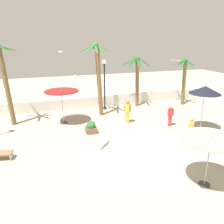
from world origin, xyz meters
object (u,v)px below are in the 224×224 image
(patio_umbrella_1, at_px, (62,93))
(guest_1, at_px, (128,109))
(patio_umbrella_0, at_px, (211,142))
(palm_tree_0, at_px, (184,76))
(patio_umbrella_2, at_px, (205,90))
(seagull_1, at_px, (178,60))
(palm_tree_3, at_px, (4,76))
(guest_0, at_px, (170,114))
(planter, at_px, (91,127))
(seagull_0, at_px, (61,52))
(guest_2, at_px, (191,127))
(palm_tree_1, at_px, (98,72))
(lamp_post_0, at_px, (104,79))
(seagull_2, at_px, (76,77))
(palm_tree_2, at_px, (137,75))

(patio_umbrella_1, distance_m, guest_1, 4.96)
(patio_umbrella_0, relative_size, palm_tree_0, 0.54)
(patio_umbrella_2, distance_m, seagull_1, 6.98)
(patio_umbrella_0, distance_m, palm_tree_3, 13.59)
(guest_0, bearing_deg, seagull_1, 54.07)
(palm_tree_0, xyz_separation_m, planter, (-9.86, -3.91, -2.33))
(seagull_0, bearing_deg, guest_2, -58.27)
(palm_tree_1, distance_m, lamp_post_0, 1.94)
(seagull_1, height_order, seagull_2, seagull_2)
(palm_tree_0, height_order, seagull_2, seagull_2)
(patio_umbrella_2, xyz_separation_m, palm_tree_0, (2.66, 5.94, -0.15))
(palm_tree_2, distance_m, seagull_1, 4.10)
(palm_tree_0, bearing_deg, seagull_2, -147.96)
(patio_umbrella_1, bearing_deg, guest_0, -22.33)
(palm_tree_1, height_order, seagull_1, palm_tree_1)
(guest_2, bearing_deg, guest_1, 119.71)
(guest_1, xyz_separation_m, seagull_2, (-4.37, -4.08, 3.27))
(guest_0, height_order, seagull_2, seagull_2)
(palm_tree_3, relative_size, seagull_1, 5.93)
(patio_umbrella_1, distance_m, lamp_post_0, 4.64)
(palm_tree_3, relative_size, seagull_0, 5.84)
(seagull_0, xyz_separation_m, planter, (0.94, -7.07, -4.58))
(palm_tree_0, relative_size, palm_tree_2, 0.96)
(patio_umbrella_2, relative_size, seagull_2, 3.31)
(guest_2, bearing_deg, seagull_1, 63.11)
(palm_tree_0, xyz_separation_m, seagull_1, (-0.49, 0.56, 1.43))
(seagull_1, bearing_deg, seagull_0, 165.85)
(guest_0, distance_m, planter, 5.75)
(seagull_0, height_order, seagull_2, seagull_0)
(palm_tree_0, relative_size, seagull_2, 4.57)
(palm_tree_1, bearing_deg, planter, -113.25)
(patio_umbrella_1, height_order, palm_tree_2, palm_tree_2)
(patio_umbrella_2, relative_size, guest_1, 1.84)
(patio_umbrella_2, bearing_deg, palm_tree_1, 137.14)
(seagull_1, height_order, planter, seagull_1)
(seagull_1, bearing_deg, lamp_post_0, 177.31)
(guest_0, relative_size, seagull_2, 1.61)
(guest_1, height_order, seagull_0, seagull_0)
(palm_tree_1, xyz_separation_m, seagull_1, (7.94, 1.15, 0.57))
(guest_0, bearing_deg, palm_tree_3, 160.34)
(guest_2, bearing_deg, palm_tree_2, 89.89)
(seagull_1, bearing_deg, palm_tree_0, -48.89)
(planter, bearing_deg, guest_1, 17.97)
(palm_tree_0, bearing_deg, patio_umbrella_0, -120.66)
(patio_umbrella_1, relative_size, guest_1, 1.49)
(guest_2, xyz_separation_m, seagull_0, (-6.39, 10.33, 4.00))
(guest_2, relative_size, seagull_1, 1.61)
(palm_tree_0, xyz_separation_m, seagull_2, (-11.20, -7.01, 1.61))
(palm_tree_0, bearing_deg, palm_tree_1, -176.00)
(guest_2, bearing_deg, lamp_post_0, 110.85)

